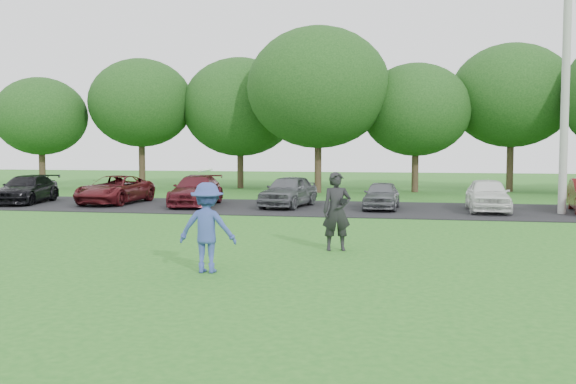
{
  "coord_description": "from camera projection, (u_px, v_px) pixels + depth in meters",
  "views": [
    {
      "loc": [
        3.03,
        -11.7,
        2.38
      ],
      "look_at": [
        0.0,
        3.5,
        1.3
      ],
      "focal_mm": 40.0,
      "sensor_mm": 36.0,
      "label": 1
    }
  ],
  "objects": [
    {
      "name": "ground",
      "position": [
        252.0,
        273.0,
        12.2
      ],
      "size": [
        100.0,
        100.0,
        0.0
      ],
      "primitive_type": "plane",
      "color": "#22641C",
      "rests_on": "ground"
    },
    {
      "name": "parking_lot",
      "position": [
        336.0,
        208.0,
        24.92
      ],
      "size": [
        32.0,
        6.5,
        0.03
      ],
      "primitive_type": "cube",
      "color": "black",
      "rests_on": "ground"
    },
    {
      "name": "utility_pole",
      "position": [
        566.0,
        81.0,
        22.45
      ],
      "size": [
        0.28,
        0.28,
        9.39
      ],
      "primitive_type": "cylinder",
      "color": "#A5A6A1",
      "rests_on": "ground"
    },
    {
      "name": "frisbee_player",
      "position": [
        207.0,
        227.0,
        12.18
      ],
      "size": [
        1.14,
        0.76,
        2.01
      ],
      "color": "#344695",
      "rests_on": "ground"
    },
    {
      "name": "camera_bystander",
      "position": [
        337.0,
        211.0,
        14.77
      ],
      "size": [
        0.75,
        0.59,
        1.81
      ],
      "color": "black",
      "rests_on": "ground"
    },
    {
      "name": "parked_cars",
      "position": [
        321.0,
        193.0,
        24.92
      ],
      "size": [
        28.34,
        4.75,
        1.25
      ],
      "color": "black",
      "rests_on": "parking_lot"
    },
    {
      "name": "tree_row",
      "position": [
        387.0,
        99.0,
        33.83
      ],
      "size": [
        42.39,
        9.85,
        8.64
      ],
      "color": "#38281C",
      "rests_on": "ground"
    }
  ]
}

